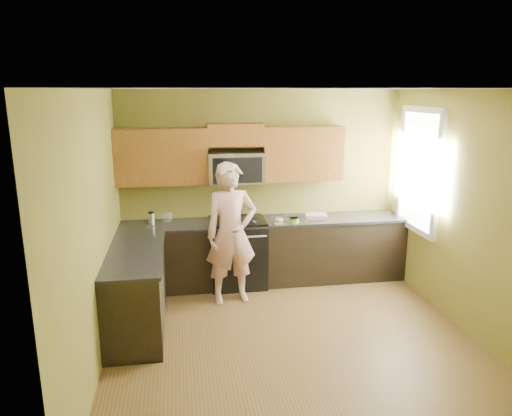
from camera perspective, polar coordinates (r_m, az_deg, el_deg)
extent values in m
plane|color=brown|center=(5.44, 4.45, -15.66)|extent=(4.00, 4.00, 0.00)
plane|color=white|center=(4.73, 5.09, 14.10)|extent=(4.00, 4.00, 0.00)
plane|color=olive|center=(6.82, 0.71, 2.70)|extent=(4.00, 0.00, 4.00)
plane|color=olive|center=(3.13, 13.75, -11.74)|extent=(4.00, 0.00, 4.00)
plane|color=olive|center=(4.85, -18.89, -2.79)|extent=(0.00, 4.00, 4.00)
plane|color=olive|center=(5.72, 24.58, -0.80)|extent=(0.00, 4.00, 4.00)
cube|color=black|center=(6.77, 1.13, -5.37)|extent=(4.00, 0.60, 0.88)
cube|color=black|center=(5.68, -14.16, -9.78)|extent=(0.60, 1.60, 0.88)
cube|color=black|center=(6.62, 1.16, -1.64)|extent=(4.00, 0.62, 0.04)
cube|color=black|center=(5.51, -14.34, -5.39)|extent=(0.62, 1.60, 0.04)
cube|color=brown|center=(6.49, -2.53, 8.81)|extent=(0.76, 0.33, 0.30)
imported|color=#CF6F67|center=(6.03, -2.99, -3.11)|extent=(0.73, 0.54, 1.83)
cube|color=#B27F47|center=(6.44, 2.75, -1.87)|extent=(0.11, 0.11, 0.01)
ellipsoid|color=silver|center=(6.35, -1.04, -1.88)|extent=(0.11, 0.12, 0.06)
ellipsoid|color=silver|center=(6.51, 2.82, -1.46)|extent=(0.15, 0.16, 0.07)
cube|color=silver|center=(6.80, 7.26, -0.94)|extent=(0.35, 0.30, 0.05)
cylinder|color=silver|center=(6.65, -10.89, -1.12)|extent=(0.08, 0.08, 0.12)
cylinder|color=silver|center=(6.65, -10.42, -1.10)|extent=(0.09, 0.09, 0.12)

